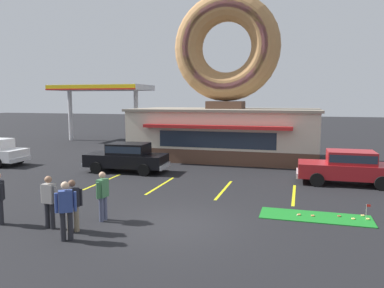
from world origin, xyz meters
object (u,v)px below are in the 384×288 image
(pedestrian_clipboard_woman, at_px, (49,200))
(car_red, at_px, (348,166))
(trash_bin, at_px, (142,153))
(car_black, at_px, (127,156))
(pedestrian_leather_jacket_man, at_px, (103,194))
(putting_flag_pin, at_px, (368,208))
(pedestrian_beanie_man, at_px, (73,203))
(golf_ball, at_px, (297,215))
(pedestrian_blue_sweater_man, at_px, (66,208))

(pedestrian_clipboard_woman, bearing_deg, car_red, 43.48)
(pedestrian_clipboard_woman, relative_size, trash_bin, 1.70)
(trash_bin, bearing_deg, car_black, -78.00)
(car_black, bearing_deg, pedestrian_leather_jacket_man, -69.36)
(car_red, distance_m, pedestrian_clipboard_woman, 13.22)
(putting_flag_pin, bearing_deg, pedestrian_beanie_man, -157.62)
(pedestrian_clipboard_woman, bearing_deg, golf_ball, 24.58)
(putting_flag_pin, distance_m, pedestrian_beanie_man, 9.43)
(pedestrian_leather_jacket_man, bearing_deg, putting_flag_pin, 15.86)
(putting_flag_pin, bearing_deg, pedestrian_leather_jacket_man, -164.14)
(car_black, height_order, pedestrian_leather_jacket_man, pedestrian_leather_jacket_man)
(golf_ball, relative_size, car_black, 0.01)
(putting_flag_pin, distance_m, pedestrian_clipboard_woman, 10.23)
(putting_flag_pin, xyz_separation_m, trash_bin, (-12.13, 9.22, 0.06))
(pedestrian_clipboard_woman, relative_size, pedestrian_beanie_man, 1.03)
(golf_ball, relative_size, putting_flag_pin, 0.08)
(pedestrian_beanie_man, bearing_deg, putting_flag_pin, 22.38)
(golf_ball, bearing_deg, pedestrian_blue_sweater_man, -146.87)
(golf_ball, relative_size, car_red, 0.01)
(pedestrian_blue_sweater_man, xyz_separation_m, pedestrian_leather_jacket_man, (0.11, 1.86, -0.04))
(pedestrian_leather_jacket_man, distance_m, pedestrian_clipboard_woman, 1.66)
(putting_flag_pin, relative_size, car_black, 0.12)
(pedestrian_blue_sweater_man, bearing_deg, pedestrian_beanie_man, 108.94)
(pedestrian_leather_jacket_man, xyz_separation_m, pedestrian_beanie_man, (-0.33, -1.21, -0.02))
(pedestrian_clipboard_woman, xyz_separation_m, trash_bin, (-2.54, 12.73, -0.42))
(golf_ball, bearing_deg, putting_flag_pin, 3.61)
(pedestrian_clipboard_woman, distance_m, trash_bin, 12.99)
(car_red, bearing_deg, pedestrian_clipboard_woman, -136.52)
(car_black, distance_m, pedestrian_beanie_man, 9.41)
(car_red, height_order, car_black, same)
(trash_bin, bearing_deg, golf_ball, -43.32)
(car_black, relative_size, pedestrian_clipboard_woman, 2.79)
(car_black, xyz_separation_m, trash_bin, (-0.80, 3.76, -0.37))
(golf_ball, relative_size, trash_bin, 0.04)
(car_red, relative_size, trash_bin, 4.70)
(putting_flag_pin, distance_m, car_red, 5.60)
(pedestrian_blue_sweater_man, xyz_separation_m, trash_bin, (-3.64, 13.45, -0.45))
(putting_flag_pin, relative_size, pedestrian_clipboard_woman, 0.33)
(trash_bin, bearing_deg, putting_flag_pin, -37.22)
(putting_flag_pin, relative_size, car_red, 0.12)
(car_black, relative_size, pedestrian_beanie_man, 2.88)
(car_red, bearing_deg, pedestrian_beanie_man, -133.54)
(pedestrian_leather_jacket_man, relative_size, trash_bin, 1.69)
(car_black, distance_m, pedestrian_clipboard_woman, 9.14)
(putting_flag_pin, xyz_separation_m, pedestrian_clipboard_woman, (-9.59, -3.52, 0.48))
(car_black, height_order, pedestrian_clipboard_woman, pedestrian_clipboard_woman)
(car_black, xyz_separation_m, pedestrian_blue_sweater_man, (2.84, -9.69, 0.08))
(putting_flag_pin, bearing_deg, trash_bin, 142.78)
(car_black, bearing_deg, pedestrian_blue_sweater_man, -73.64)
(car_black, bearing_deg, pedestrian_clipboard_woman, -79.00)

